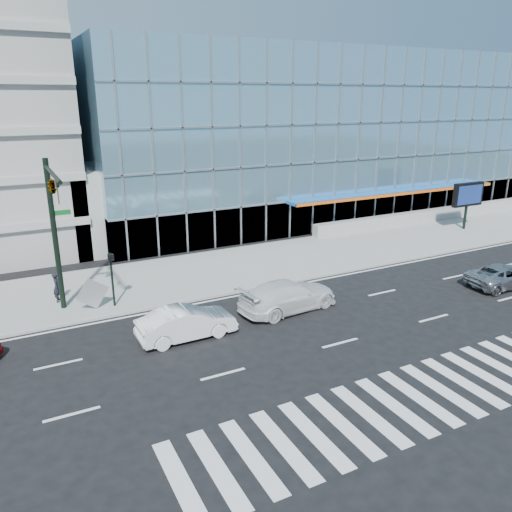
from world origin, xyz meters
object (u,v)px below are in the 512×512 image
Objects in this scene: traffic_signal at (53,203)px; ped_signal_post at (112,271)px; tilted_panel at (92,293)px; white_suv at (288,296)px; silver_suv at (504,276)px; marquee_sign at (468,195)px; pedestrian at (57,287)px; white_sedan at (186,323)px.

traffic_signal is 2.67× the size of ped_signal_post.
tilted_panel is at bearing 177.02° from ped_signal_post.
white_suv is 10.44m from tilted_panel.
ped_signal_post reaches higher than tilted_panel.
white_suv is (8.30, -4.49, -1.32)m from ped_signal_post.
traffic_signal is at bearing 77.72° from silver_suv.
traffic_signal is at bearing -171.48° from ped_signal_post.
traffic_signal reaches higher than marquee_sign.
pedestrian is at bearing 119.60° from tilted_panel.
traffic_signal reaches higher than ped_signal_post.
ped_signal_post is at bearing 8.52° from traffic_signal.
ped_signal_post reaches higher than white_sedan.
ped_signal_post is 23.08m from silver_suv.
tilted_panel is at bearing 75.80° from silver_suv.
silver_suv is at bearing -25.84° from tilted_panel.
silver_suv is at bearing -129.61° from marquee_sign.
marquee_sign reaches higher than white_sedan.
silver_suv is (-8.72, -10.54, -2.39)m from marquee_sign.
white_sedan is at bearing 89.71° from white_suv.
pedestrian is (-33.14, -0.95, -2.08)m from marquee_sign.
traffic_signal is 6.15× the size of tilted_panel.
pedestrian is (-10.95, 6.59, 0.16)m from white_suv.
pedestrian is (-4.95, 7.22, 0.21)m from white_sedan.
ped_signal_post is at bearing 55.35° from white_suv.
pedestrian reaches higher than white_sedan.
white_sedan reaches higher than silver_suv.
marquee_sign is 0.82× the size of silver_suv.
marquee_sign is at bearing 5.92° from traffic_signal.
ped_signal_post reaches higher than white_suv.
marquee_sign is (30.50, 3.05, 0.93)m from ped_signal_post.
white_suv is (-22.20, -7.54, -2.24)m from marquee_sign.
traffic_signal reaches higher than white_suv.
silver_suv is 0.86× the size of white_suv.
marquee_sign reaches higher than ped_signal_post.
silver_suv is 3.76× the size of tilted_panel.
traffic_signal is 1.41× the size of white_suv.
tilted_panel is at bearing 17.02° from traffic_signal.
silver_suv is 2.91× the size of pedestrian.
marquee_sign is 29.44m from white_sedan.
tilted_panel is (-3.39, 5.17, 0.28)m from white_sedan.
silver_suv is 19.62m from white_sedan.
white_sedan is at bearing -64.31° from tilted_panel.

